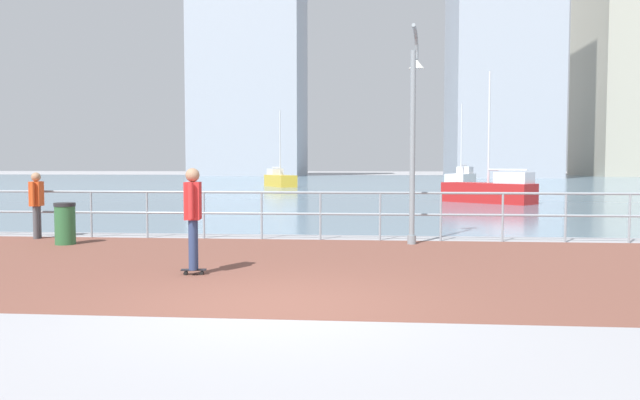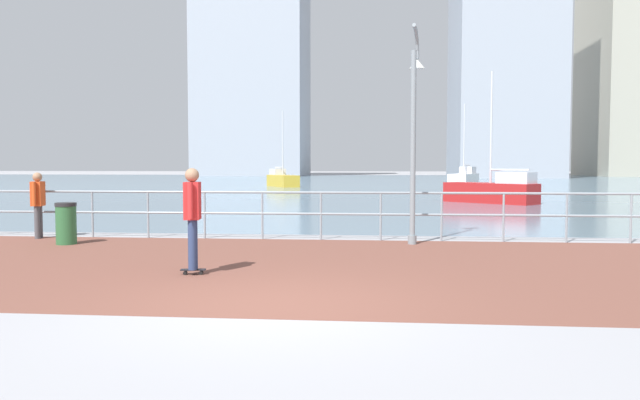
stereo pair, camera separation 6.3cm
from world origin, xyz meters
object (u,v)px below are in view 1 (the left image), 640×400
object	(u,v)px
lamppost	(414,124)
sailboat_white	(461,178)
sailboat_navy	(491,190)
trash_bin	(65,223)
sailboat_red	(280,179)
bystander	(37,200)
skateboarder	(193,211)

from	to	relation	value
lamppost	sailboat_white	size ratio (longest dim) A/B	0.72
sailboat_white	sailboat_navy	xyz separation A→B (m)	(-1.77, -22.35, -0.06)
lamppost	trash_bin	world-z (taller)	lamppost
sailboat_navy	sailboat_red	distance (m)	23.87
sailboat_red	sailboat_white	bearing A→B (deg)	8.92
bystander	sailboat_white	xyz separation A→B (m)	(15.19, 37.19, -0.29)
trash_bin	sailboat_red	size ratio (longest dim) A/B	0.15
bystander	sailboat_navy	xyz separation A→B (m)	(13.42, 14.84, -0.35)
lamppost	skateboarder	world-z (taller)	lamppost
skateboarder	lamppost	bearing A→B (deg)	48.83
trash_bin	skateboarder	bearing A→B (deg)	-40.88
trash_bin	sailboat_navy	bearing A→B (deg)	52.35
skateboarder	sailboat_white	xyz separation A→B (m)	(10.04, 41.58, -0.39)
sailboat_white	trash_bin	bearing A→B (deg)	-110.11
skateboarder	sailboat_white	distance (m)	42.78
sailboat_white	sailboat_red	size ratio (longest dim) A/B	1.10
sailboat_navy	bystander	bearing A→B (deg)	-132.12
skateboarder	trash_bin	distance (m)	5.24
lamppost	sailboat_red	bearing A→B (deg)	103.61
trash_bin	sailboat_red	bearing A→B (deg)	91.22
skateboarder	trash_bin	bearing A→B (deg)	139.12
lamppost	sailboat_red	world-z (taller)	sailboat_red
sailboat_white	sailboat_red	bearing A→B (deg)	-171.08
skateboarder	sailboat_red	distance (m)	39.55
bystander	lamppost	bearing A→B (deg)	-0.51
trash_bin	sailboat_white	size ratio (longest dim) A/B	0.14
trash_bin	sailboat_white	bearing A→B (deg)	69.89
skateboarder	sailboat_white	size ratio (longest dim) A/B	0.26
bystander	sailboat_white	size ratio (longest dim) A/B	0.24
lamppost	sailboat_red	xyz separation A→B (m)	(-8.47, 34.96, -2.11)
skateboarder	sailboat_white	world-z (taller)	sailboat_white
bystander	sailboat_navy	bearing A→B (deg)	47.88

